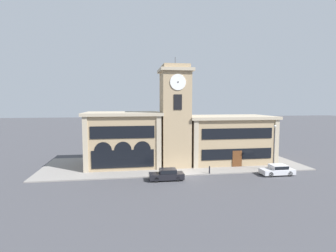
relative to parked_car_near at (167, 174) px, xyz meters
name	(u,v)px	position (x,y,z in m)	size (l,w,h in m)	color
ground_plane	(182,176)	(2.34, 1.46, -0.76)	(300.00, 300.00, 0.00)	#424247
sidewalk_kerb	(173,164)	(2.34, 8.36, -0.68)	(40.09, 13.81, 0.15)	gray
clock_tower	(175,116)	(2.34, 6.98, 7.07)	(4.96, 4.96, 16.75)	tan
town_hall_left_wing	(123,139)	(-5.59, 9.03, 3.48)	(11.69, 9.10, 8.42)	tan
town_hall_right_wing	(227,139)	(11.58, 9.04, 3.14)	(14.32, 9.10, 7.73)	tan
parked_car_near	(167,174)	(0.00, 0.00, 0.00)	(4.41, 1.76, 1.46)	black
parked_car_mid	(277,170)	(15.34, 0.00, 0.00)	(4.49, 1.93, 1.44)	silver
street_lamp	(274,141)	(15.91, 1.93, 3.63)	(0.36, 0.36, 6.58)	#4C4C51
bollard	(209,170)	(6.20, 1.70, -0.09)	(0.18, 0.18, 1.06)	black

